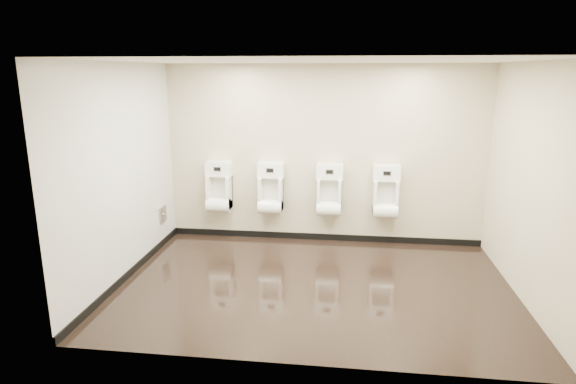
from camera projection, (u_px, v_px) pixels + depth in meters
The scene contains 14 objects.
ground at pixel (315, 285), 6.21m from camera, with size 5.00×3.50×0.00m, color black.
ceiling at pixel (318, 61), 5.52m from camera, with size 5.00×3.50×0.00m, color silver.
back_wall at pixel (324, 155), 7.55m from camera, with size 5.00×0.02×2.80m, color #C0B69B.
front_wall at pixel (302, 223), 4.18m from camera, with size 5.00×0.02×2.80m, color #C0B69B.
left_wall at pixel (122, 174), 6.17m from camera, with size 0.02×3.50×2.80m, color #C0B69B.
right_wall at pixel (532, 185), 5.56m from camera, with size 0.02×3.50×2.80m, color #C0B69B.
tile_overlay_left at pixel (122, 174), 6.16m from camera, with size 0.01×3.50×2.80m, color silver.
skirting_back at pixel (322, 237), 7.87m from camera, with size 5.00×0.02×0.10m, color black.
skirting_left at pixel (131, 272), 6.49m from camera, with size 0.02×3.50×0.10m, color black.
access_panel at pixel (163, 214), 7.54m from camera, with size 0.04×0.25×0.25m.
urinal_0 at pixel (219, 190), 7.76m from camera, with size 0.43×0.32×0.80m.
urinal_1 at pixel (271, 192), 7.65m from camera, with size 0.43×0.32×0.80m.
urinal_2 at pixel (329, 194), 7.54m from camera, with size 0.43×0.32×0.80m.
urinal_3 at pixel (386, 195), 7.44m from camera, with size 0.43×0.32×0.80m.
Camera 1 is at (0.37, -5.72, 2.68)m, focal length 30.00 mm.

